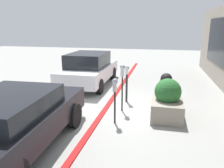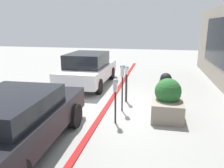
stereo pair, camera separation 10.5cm
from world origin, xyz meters
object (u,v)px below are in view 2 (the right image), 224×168
parking_meter_second (122,75)px  parking_meter_middle (126,78)px  parking_meter_nearest (115,90)px  trash_bin (165,88)px  parked_car_middle (88,69)px  parked_car_front (14,120)px  planter_box (167,101)px

parking_meter_second → parking_meter_middle: bearing=0.1°
parking_meter_nearest → parking_meter_second: parking_meter_second is taller
parking_meter_nearest → trash_bin: (2.00, -1.47, -0.44)m
parking_meter_second → parking_meter_middle: parking_meter_second is taller
parked_car_middle → parked_car_front: bearing=-179.1°
planter_box → parking_meter_nearest: bearing=116.3°
planter_box → parked_car_middle: (3.20, 3.58, 0.28)m
parked_car_middle → trash_bin: 4.05m
parked_car_middle → trash_bin: parked_car_middle is taller
parking_meter_nearest → trash_bin: 2.52m
parked_car_front → trash_bin: 5.18m
parking_meter_nearest → parked_car_front: 2.74m
parking_meter_second → trash_bin: bearing=-54.4°
planter_box → parked_car_middle: bearing=48.2°
planter_box → trash_bin: size_ratio=1.18×
trash_bin → parked_car_front: bearing=138.5°
planter_box → parked_car_front: (-2.62, 3.47, 0.22)m
trash_bin → parking_meter_middle: bearing=92.0°
parking_meter_nearest → planter_box: bearing=-63.7°
parked_car_front → parking_meter_nearest: bearing=-48.2°
parking_meter_middle → parked_car_front: bearing=152.3°
parking_meter_nearest → parked_car_middle: parked_car_middle is taller
parking_meter_middle → parked_car_front: (-3.83, 2.01, -0.19)m
parking_meter_second → parked_car_middle: bearing=35.7°
parked_car_middle → trash_bin: size_ratio=3.71×
parking_meter_nearest → parked_car_front: (-1.88, 1.97, -0.29)m
planter_box → parked_car_front: 4.35m
planter_box → trash_bin: planter_box is taller
parking_meter_second → parked_car_middle: (2.96, 2.12, -0.43)m
parked_car_front → trash_bin: size_ratio=3.80×
parking_meter_nearest → parking_meter_middle: size_ratio=0.98×
parking_meter_second → parked_car_middle: 3.67m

